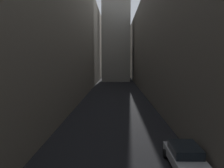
{
  "coord_description": "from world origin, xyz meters",
  "views": [
    {
      "loc": [
        0.23,
        7.59,
        6.52
      ],
      "look_at": [
        0.0,
        19.02,
        5.36
      ],
      "focal_mm": 36.9,
      "sensor_mm": 36.0,
      "label": 1
    }
  ],
  "objects": [
    {
      "name": "ground_plane",
      "position": [
        0.0,
        48.0,
        0.0
      ],
      "size": [
        264.0,
        264.0,
        0.0
      ],
      "primitive_type": "plane",
      "color": "black"
    },
    {
      "name": "building_block_left",
      "position": [
        -12.31,
        50.0,
        11.46
      ],
      "size": [
        13.63,
        108.0,
        22.91
      ],
      "primitive_type": "cube",
      "color": "#756B5B",
      "rests_on": "ground"
    },
    {
      "name": "building_block_right",
      "position": [
        11.17,
        50.0,
        9.9
      ],
      "size": [
        11.35,
        108.0,
        19.81
      ],
      "primitive_type": "cube",
      "color": "#60594F",
      "rests_on": "ground"
    },
    {
      "name": "parked_car_right_far",
      "position": [
        4.4,
        21.05,
        0.74
      ],
      "size": [
        2.01,
        4.54,
        1.41
      ],
      "rotation": [
        0.0,
        0.0,
        1.57
      ],
      "color": "#B7B7BC",
      "rests_on": "ground"
    }
  ]
}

